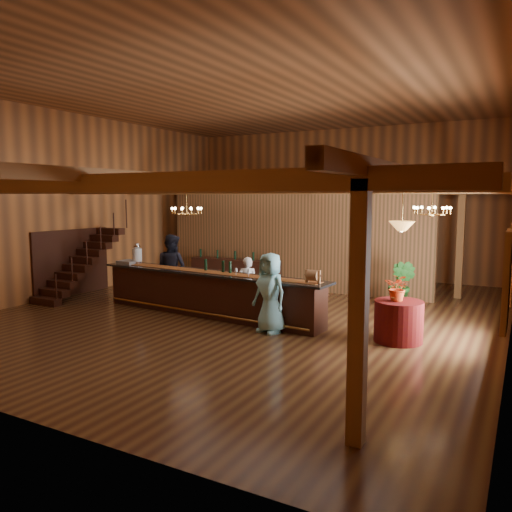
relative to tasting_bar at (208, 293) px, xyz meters
The scene contains 29 objects.
floor 1.29m from the tasting_bar, 45.56° to the left, with size 14.00×14.00×0.00m, color #54361A.
ceiling 5.07m from the tasting_bar, 45.56° to the left, with size 14.00×14.00×0.00m, color #A36336.
wall_back 8.17m from the tasting_bar, 84.09° to the left, with size 12.00×0.10×5.50m, color #AF622D.
wall_left 5.69m from the tasting_bar, behind, with size 0.10×14.00×5.50m, color #AF622D.
beam_grid 3.10m from the tasting_bar, 58.73° to the left, with size 11.90×13.90×0.39m.
support_posts 1.36m from the tasting_bar, 21.90° to the left, with size 9.20×10.20×3.20m.
partition_wall 4.45m from the tasting_bar, 85.91° to the left, with size 9.00×0.18×3.10m, color brown.
window_right_front 6.87m from the tasting_bar, ahead, with size 0.12×1.05×1.75m, color white.
window_right_back 7.07m from the tasting_bar, 15.11° to the left, with size 0.12×1.05×1.75m, color white.
staircase 4.66m from the tasting_bar, behind, with size 1.00×2.80×2.00m.
backroom_boxes 6.35m from the tasting_bar, 85.33° to the left, with size 4.10×0.60×1.10m.
tasting_bar is the anchor object (origin of this frame).
beverage_dispenser 2.71m from the tasting_bar, behind, with size 0.26×0.26×0.60m.
glass_rack_tray 2.88m from the tasting_bar, behind, with size 0.50×0.50×0.10m, color gray.
raffle_drum 3.06m from the tasting_bar, ahead, with size 0.34×0.24×0.30m.
bar_bottle_0 0.73m from the tasting_bar, 138.76° to the left, with size 0.07×0.07×0.30m, color black.
bar_bottle_1 0.80m from the tasting_bar, 13.68° to the left, with size 0.07×0.07×0.30m, color black.
bar_bottle_2 0.93m from the tasting_bar, ahead, with size 0.07×0.07×0.30m, color black.
backbar_shelf 4.20m from the tasting_bar, 111.59° to the left, with size 3.20×0.50×0.90m, color black.
round_table 4.78m from the tasting_bar, ahead, with size 0.99×0.99×0.86m, color #500E05.
chandelier_left 2.35m from the tasting_bar, 153.14° to the left, with size 0.80×0.80×0.73m.
chandelier_right 5.69m from the tasting_bar, 13.30° to the left, with size 0.80×0.80×0.66m.
pendant_lamp 5.12m from the tasting_bar, ahead, with size 0.52×0.52×0.90m.
bartender 1.05m from the tasting_bar, 46.05° to the left, with size 0.53×0.35×1.45m, color silver.
staff_second 1.97m from the tasting_bar, 155.88° to the left, with size 0.94×0.74×1.94m, color black.
guest 2.24m from the tasting_bar, 18.07° to the right, with size 0.87×0.57×1.78m, color #8AE0EC.
floor_plant 5.17m from the tasting_bar, 36.86° to the left, with size 0.72×0.58×1.31m, color #1E5319.
table_flowers 4.79m from the tasting_bar, ahead, with size 0.51×0.44×0.56m, color red.
table_vase 4.74m from the tasting_bar, ahead, with size 0.15×0.15×0.29m, color #AE7A37.
Camera 1 is at (6.19, -11.15, 3.00)m, focal length 35.00 mm.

